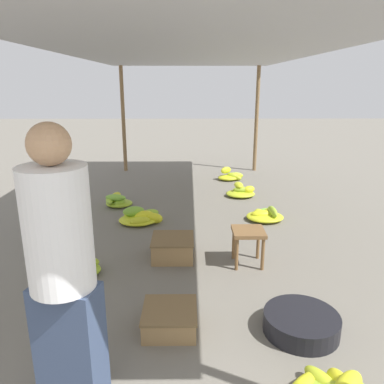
{
  "coord_description": "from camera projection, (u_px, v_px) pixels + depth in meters",
  "views": [
    {
      "loc": [
        -0.04,
        -1.14,
        1.89
      ],
      "look_at": [
        0.0,
        2.64,
        0.79
      ],
      "focal_mm": 35.0,
      "sensor_mm": 36.0,
      "label": 1
    }
  ],
  "objects": [
    {
      "name": "canopy_post_back_left",
      "position": [
        123.0,
        120.0,
        8.12
      ],
      "size": [
        0.08,
        0.08,
        2.25
      ],
      "primitive_type": "cylinder",
      "color": "olive",
      "rests_on": "ground"
    },
    {
      "name": "canopy_post_back_right",
      "position": [
        257.0,
        120.0,
        8.15
      ],
      "size": [
        0.08,
        0.08,
        2.25
      ],
      "primitive_type": "cylinder",
      "color": "olive",
      "rests_on": "ground"
    },
    {
      "name": "canopy_tarp",
      "position": [
        191.0,
        51.0,
        4.55
      ],
      "size": [
        3.3,
        7.21,
        0.04
      ],
      "primitive_type": "cube",
      "color": "#B2B2B7",
      "rests_on": "canopy_post_front_left"
    },
    {
      "name": "vendor_foreground",
      "position": [
        63.0,
        271.0,
        2.08
      ],
      "size": [
        0.44,
        0.44,
        1.71
      ],
      "color": "#384766",
      "rests_on": "ground"
    },
    {
      "name": "stool",
      "position": [
        248.0,
        237.0,
        3.99
      ],
      "size": [
        0.34,
        0.34,
        0.4
      ],
      "color": "brown",
      "rests_on": "ground"
    },
    {
      "name": "basin_black",
      "position": [
        301.0,
        323.0,
        2.94
      ],
      "size": [
        0.59,
        0.59,
        0.16
      ],
      "color": "black",
      "rests_on": "ground"
    },
    {
      "name": "banana_pile_left_0",
      "position": [
        81.0,
        265.0,
        3.85
      ],
      "size": [
        0.45,
        0.39,
        0.29
      ],
      "color": "#B4CC2C",
      "rests_on": "ground"
    },
    {
      "name": "banana_pile_left_1",
      "position": [
        141.0,
        217.0,
        5.26
      ],
      "size": [
        0.63,
        0.54,
        0.23
      ],
      "color": "#7DB636",
      "rests_on": "ground"
    },
    {
      "name": "banana_pile_left_2",
      "position": [
        117.0,
        201.0,
        5.95
      ],
      "size": [
        0.45,
        0.49,
        0.23
      ],
      "color": "#94BF32",
      "rests_on": "ground"
    },
    {
      "name": "banana_pile_right_1",
      "position": [
        241.0,
        192.0,
        6.49
      ],
      "size": [
        0.52,
        0.47,
        0.23
      ],
      "color": "yellow",
      "rests_on": "ground"
    },
    {
      "name": "banana_pile_right_2",
      "position": [
        265.0,
        215.0,
        5.39
      ],
      "size": [
        0.53,
        0.57,
        0.2
      ],
      "color": "#7CB636",
      "rests_on": "ground"
    },
    {
      "name": "banana_pile_right_3",
      "position": [
        231.0,
        176.0,
        7.59
      ],
      "size": [
        0.51,
        0.44,
        0.27
      ],
      "color": "#B3CC2C",
      "rests_on": "ground"
    },
    {
      "name": "crate_near",
      "position": [
        170.0,
        319.0,
        2.97
      ],
      "size": [
        0.43,
        0.43,
        0.18
      ],
      "color": "#9E7A4C",
      "rests_on": "ground"
    },
    {
      "name": "crate_mid",
      "position": [
        173.0,
        248.0,
        4.19
      ],
      "size": [
        0.47,
        0.47,
        0.24
      ],
      "color": "#9E7A4C",
      "rests_on": "ground"
    }
  ]
}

